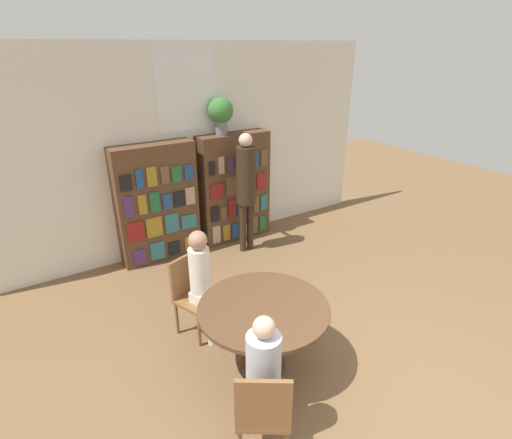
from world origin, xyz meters
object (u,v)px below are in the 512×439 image
object	(u,v)px
chair_left_side	(192,291)
librarian_standing	(246,182)
flower_vase	(221,112)
chair_near_camera	(263,410)
bookshelf_right	(234,188)
seated_reader_right	(263,372)
seated_reader_left	(204,281)
bookshelf_left	(157,203)
reading_table	(264,317)

from	to	relation	value
chair_left_side	librarian_standing	size ratio (longest dim) A/B	0.49
flower_vase	chair_near_camera	size ratio (longest dim) A/B	0.61
bookshelf_right	chair_near_camera	world-z (taller)	bookshelf_right
flower_vase	seated_reader_right	distance (m)	3.91
seated_reader_left	bookshelf_right	bearing A→B (deg)	-147.48
bookshelf_right	chair_left_side	size ratio (longest dim) A/B	1.93
bookshelf_left	librarian_standing	size ratio (longest dim) A/B	0.94
bookshelf_right	flower_vase	xyz separation A→B (m)	(-0.20, 0.00, 1.19)
bookshelf_right	reading_table	distance (m)	2.99
chair_near_camera	librarian_standing	size ratio (longest dim) A/B	0.49
bookshelf_right	chair_left_side	xyz separation A→B (m)	(-1.57, -1.81, -0.36)
bookshelf_right	seated_reader_right	size ratio (longest dim) A/B	1.40
chair_left_side	seated_reader_right	distance (m)	1.56
librarian_standing	bookshelf_right	bearing A→B (deg)	80.18
bookshelf_left	chair_near_camera	bearing A→B (deg)	-98.11
seated_reader_left	librarian_standing	world-z (taller)	librarian_standing
chair_near_camera	chair_left_side	world-z (taller)	same
seated_reader_left	seated_reader_right	xyz separation A→B (m)	(-0.17, -1.37, -0.01)
seated_reader_right	librarian_standing	bearing A→B (deg)	94.69
reading_table	bookshelf_left	bearing A→B (deg)	90.72
bookshelf_left	seated_reader_left	size ratio (longest dim) A/B	1.37
flower_vase	reading_table	size ratio (longest dim) A/B	0.43
flower_vase	reading_table	xyz separation A→B (m)	(-1.05, -2.71, -1.44)
flower_vase	seated_reader_left	size ratio (longest dim) A/B	0.43
flower_vase	librarian_standing	bearing A→B (deg)	-77.88
bookshelf_left	seated_reader_right	world-z (taller)	bookshelf_left
librarian_standing	flower_vase	bearing A→B (deg)	102.12
chair_near_camera	librarian_standing	bearing A→B (deg)	94.44
bookshelf_left	bookshelf_right	world-z (taller)	same
seated_reader_left	seated_reader_right	world-z (taller)	seated_reader_left
bookshelf_left	flower_vase	distance (m)	1.61
bookshelf_right	seated_reader_right	world-z (taller)	bookshelf_right
reading_table	chair_left_side	world-z (taller)	chair_left_side
reading_table	seated_reader_right	bearing A→B (deg)	-123.79
seated_reader_left	chair_near_camera	bearing A→B (deg)	59.86
bookshelf_right	flower_vase	bearing A→B (deg)	178.59
bookshelf_left	reading_table	distance (m)	2.72
bookshelf_right	seated_reader_left	xyz separation A→B (m)	(-1.51, -1.98, -0.15)
seated_reader_left	seated_reader_right	distance (m)	1.38
chair_left_side	librarian_standing	world-z (taller)	librarian_standing
seated_reader_right	flower_vase	bearing A→B (deg)	100.02
seated_reader_left	bookshelf_left	bearing A→B (deg)	-116.91
reading_table	librarian_standing	bearing A→B (deg)	62.36
reading_table	seated_reader_left	world-z (taller)	seated_reader_left
seated_reader_right	reading_table	bearing A→B (deg)	90.00
flower_vase	librarian_standing	world-z (taller)	flower_vase
reading_table	chair_left_side	bearing A→B (deg)	110.21
bookshelf_right	flower_vase	distance (m)	1.20
seated_reader_left	reading_table	bearing A→B (deg)	90.00
flower_vase	chair_near_camera	bearing A→B (deg)	-114.24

